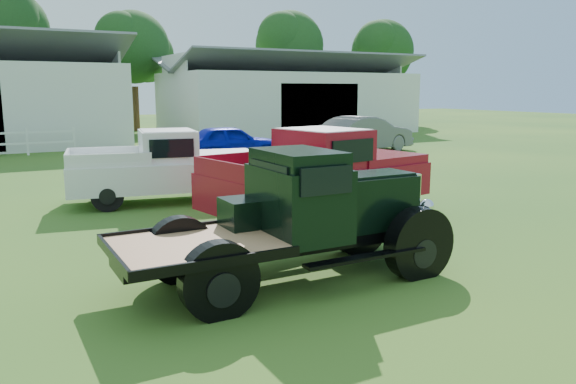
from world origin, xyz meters
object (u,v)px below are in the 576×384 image
red_pickup (319,173)px  misc_car_grey (364,134)px  misc_car_blue (230,142)px  vintage_flatbed (293,217)px  white_pickup (165,167)px

red_pickup → misc_car_grey: size_ratio=1.10×
red_pickup → misc_car_blue: size_ratio=1.34×
vintage_flatbed → misc_car_blue: bearing=70.5°
misc_car_blue → white_pickup: bearing=150.7°
red_pickup → misc_car_grey: bearing=39.2°
misc_car_grey → vintage_flatbed: bearing=130.3°
white_pickup → misc_car_grey: size_ratio=0.98×
vintage_flatbed → misc_car_blue: size_ratio=1.21×
misc_car_blue → misc_car_grey: (6.58, -0.59, 0.12)m
misc_car_blue → vintage_flatbed: bearing=164.6°
vintage_flatbed → red_pickup: (2.65, 3.55, 0.02)m
vintage_flatbed → misc_car_grey: vintage_flatbed is taller
misc_car_blue → misc_car_grey: bearing=-91.5°
vintage_flatbed → misc_car_blue: 15.85m
red_pickup → misc_car_grey: 14.16m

